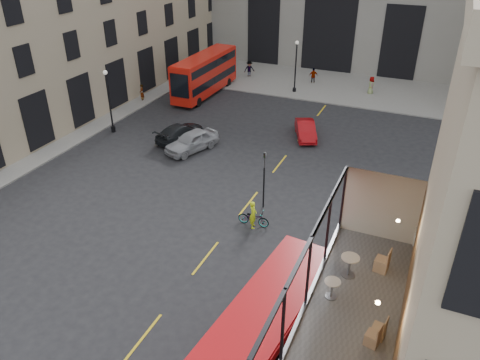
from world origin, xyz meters
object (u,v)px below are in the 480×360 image
at_px(traffic_light_far, 189,75).
at_px(street_lamp_a, 110,105).
at_px(pedestrian_e, 142,93).
at_px(car_a, 192,141).
at_px(pedestrian_b, 249,69).
at_px(car_b, 306,130).
at_px(cafe_table_far, 350,263).
at_px(bicycle, 254,218).
at_px(pedestrian_c, 313,76).
at_px(traffic_light_near, 264,173).
at_px(pedestrian_a, 173,97).
at_px(car_c, 180,132).
at_px(bus_near, 253,359).
at_px(street_lamp_b, 295,70).
at_px(cafe_chair_d, 382,264).
at_px(cafe_chair_c, 379,331).
at_px(cyclist, 253,215).
at_px(cafe_table_mid, 332,287).
at_px(cafe_chair_b, 373,338).
at_px(bus_far, 205,73).
at_px(pedestrian_d, 371,86).

height_order(traffic_light_far, street_lamp_a, street_lamp_a).
bearing_deg(pedestrian_e, car_a, 31.26).
height_order(street_lamp_a, pedestrian_b, street_lamp_a).
relative_size(car_b, cafe_table_far, 4.95).
distance_m(pedestrian_b, pedestrian_e, 13.42).
bearing_deg(bicycle, pedestrian_c, 5.88).
height_order(traffic_light_far, car_b, traffic_light_far).
height_order(traffic_light_near, pedestrian_a, traffic_light_near).
distance_m(car_c, pedestrian_c, 19.72).
bearing_deg(pedestrian_b, bus_near, -107.83).
distance_m(street_lamp_b, pedestrian_a, 12.77).
distance_m(traffic_light_near, street_lamp_b, 22.56).
bearing_deg(bus_near, cafe_chair_d, 46.96).
xyz_separation_m(car_c, pedestrian_b, (-1.41, 18.16, 0.28)).
bearing_deg(cafe_chair_c, car_b, 110.97).
distance_m(street_lamp_a, cyclist, 18.29).
distance_m(car_b, cafe_table_far, 23.00).
bearing_deg(traffic_light_far, cafe_table_mid, -52.75).
bearing_deg(street_lamp_a, cafe_chair_b, -37.56).
xyz_separation_m(traffic_light_near, bicycle, (0.19, -2.10, -1.93)).
height_order(cyclist, pedestrian_c, cyclist).
bearing_deg(street_lamp_a, cafe_table_far, -34.59).
bearing_deg(car_b, pedestrian_a, 146.92).
distance_m(traffic_light_far, cafe_chair_c, 36.22).
xyz_separation_m(bus_near, bus_far, (-17.73, 30.70, -0.03)).
relative_size(bus_near, car_a, 2.29).
bearing_deg(cyclist, pedestrian_e, 28.24).
xyz_separation_m(pedestrian_a, pedestrian_b, (3.31, 11.23, 0.18)).
distance_m(car_c, cafe_chair_c, 26.88).
bearing_deg(traffic_light_near, pedestrian_a, 136.73).
relative_size(car_a, cafe_chair_c, 5.64).
height_order(car_a, car_b, car_a).
relative_size(bus_near, car_b, 2.55).
bearing_deg(traffic_light_far, pedestrian_a, -106.17).
relative_size(pedestrian_b, cafe_table_far, 2.30).
relative_size(cafe_table_far, cafe_chair_c, 1.02).
bearing_deg(cafe_chair_d, cafe_chair_c, -82.85).
relative_size(traffic_light_near, cafe_table_mid, 5.44).
xyz_separation_m(pedestrian_c, pedestrian_d, (6.40, -1.07, 0.05)).
bearing_deg(traffic_light_near, pedestrian_e, 143.39).
bearing_deg(traffic_light_near, street_lamp_a, 159.44).
xyz_separation_m(street_lamp_a, street_lamp_b, (11.00, 16.00, 0.00)).
bearing_deg(pedestrian_a, bus_near, -47.34).
height_order(bus_far, car_b, bus_far).
relative_size(bus_near, cafe_chair_d, 10.81).
bearing_deg(cafe_chair_d, traffic_light_near, 131.48).
distance_m(cafe_table_mid, cafe_chair_b, 2.24).
relative_size(bicycle, cafe_chair_c, 2.34).
relative_size(bicycle, cafe_table_mid, 2.72).
bearing_deg(pedestrian_b, car_c, -126.08).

